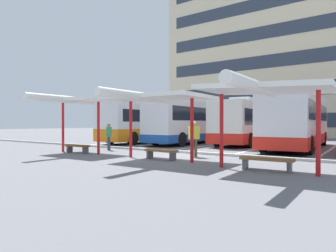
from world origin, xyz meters
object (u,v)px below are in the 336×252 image
coach_bus_3 (298,121)px  waiting_shelter_2 (263,90)px  bench_1 (161,152)px  bench_2 (267,161)px  waiting_passenger_1 (109,135)px  coach_bus_0 (157,123)px  waiting_shelter_0 (76,101)px  coach_bus_1 (197,122)px  waiting_passenger_0 (194,136)px  coach_bus_2 (250,123)px  bench_0 (77,147)px  waiting_shelter_1 (155,99)px

coach_bus_3 → waiting_shelter_2: coach_bus_3 is taller
bench_1 → bench_2: (4.73, -0.46, 0.00)m
bench_1 → waiting_passenger_1: (-5.24, 1.88, 0.59)m
coach_bus_0 → waiting_shelter_0: bearing=-76.3°
waiting_shelter_0 → bench_1: size_ratio=2.62×
coach_bus_1 → waiting_passenger_0: bearing=-61.6°
coach_bus_0 → waiting_passenger_1: coach_bus_0 is taller
waiting_shelter_0 → coach_bus_2: bearing=66.4°
coach_bus_0 → coach_bus_3: coach_bus_3 is taller
coach_bus_2 → waiting_passenger_1: (-5.15, -9.83, -0.68)m
bench_0 → waiting_passenger_0: (6.06, 2.03, 0.66)m
bench_0 → waiting_shelter_1: bearing=-1.2°
coach_bus_2 → waiting_shelter_2: (4.82, -12.57, 1.06)m
coach_bus_3 → waiting_passenger_1: (-9.02, -7.68, -0.81)m
bench_0 → bench_1: 5.38m
coach_bus_3 → waiting_passenger_0: size_ratio=6.39×
coach_bus_1 → coach_bus_2: size_ratio=1.10×
coach_bus_0 → waiting_shelter_2: coach_bus_0 is taller
waiting_shelter_0 → waiting_shelter_2: (10.10, -0.47, -0.13)m
coach_bus_1 → bench_1: (4.12, -10.61, -1.42)m
coach_bus_0 → waiting_shelter_2: 16.86m
coach_bus_1 → coach_bus_0: bearing=-173.7°
coach_bus_2 → waiting_shelter_0: (-5.28, -12.10, 1.19)m
bench_1 → bench_2: 4.76m
coach_bus_1 → bench_0: 11.08m
coach_bus_1 → coach_bus_3: (7.90, -1.06, -0.02)m
coach_bus_2 → waiting_passenger_0: 10.03m
waiting_shelter_0 → bench_1: (5.37, 0.40, -2.46)m
waiting_shelter_0 → coach_bus_3: bearing=47.4°
coach_bus_2 → waiting_passenger_1: 11.12m
coach_bus_3 → waiting_shelter_2: size_ratio=2.39×
waiting_shelter_1 → coach_bus_3: bearing=69.2°
bench_2 → waiting_passenger_0: size_ratio=1.03×
coach_bus_0 → coach_bus_1: bearing=6.3°
coach_bus_2 → waiting_shelter_0: size_ratio=2.41×
coach_bus_2 → waiting_passenger_0: bearing=-85.5°
bench_0 → waiting_shelter_1: size_ratio=0.31×
bench_0 → waiting_passenger_1: 2.27m
waiting_passenger_1 → bench_1: bearing=-19.7°
coach_bus_2 → bench_1: (0.09, -11.71, -1.27)m
waiting_shelter_2 → waiting_shelter_1: bearing=174.6°
waiting_shelter_1 → coach_bus_2: bearing=90.4°
waiting_shelter_1 → bench_1: (0.00, 0.41, -2.31)m
bench_0 → bench_2: 10.10m
waiting_shelter_1 → waiting_shelter_0: bearing=179.8°
waiting_shelter_0 → waiting_passenger_1: bearing=86.9°
waiting_shelter_1 → waiting_passenger_0: size_ratio=2.96×
waiting_passenger_0 → coach_bus_3: bearing=68.5°
bench_1 → waiting_passenger_0: size_ratio=0.96×
coach_bus_2 → waiting_passenger_0: coach_bus_2 is taller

